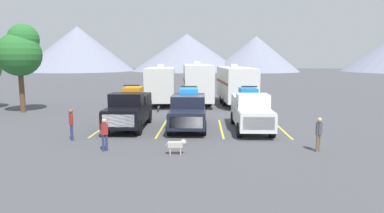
# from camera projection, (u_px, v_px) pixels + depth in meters

# --- Properties ---
(ground_plane) EXTENTS (240.00, 240.00, 0.00)m
(ground_plane) POSITION_uv_depth(u_px,v_px,m) (192.00, 128.00, 20.50)
(ground_plane) COLOR #47474C
(pickup_truck_a) EXTENTS (2.18, 5.24, 2.60)m
(pickup_truck_a) POSITION_uv_depth(u_px,v_px,m) (129.00, 109.00, 20.35)
(pickup_truck_a) COLOR black
(pickup_truck_a) RESTS_ON ground
(pickup_truck_b) EXTENTS (2.21, 5.61, 2.52)m
(pickup_truck_b) POSITION_uv_depth(u_px,v_px,m) (188.00, 109.00, 20.43)
(pickup_truck_b) COLOR black
(pickup_truck_b) RESTS_ON ground
(pickup_truck_c) EXTENTS (2.07, 5.53, 2.56)m
(pickup_truck_c) POSITION_uv_depth(u_px,v_px,m) (251.00, 110.00, 19.86)
(pickup_truck_c) COLOR white
(pickup_truck_c) RESTS_ON ground
(lot_stripe_a) EXTENTS (0.12, 5.50, 0.01)m
(lot_stripe_a) POSITION_uv_depth(u_px,v_px,m) (104.00, 127.00, 20.54)
(lot_stripe_a) COLOR gold
(lot_stripe_a) RESTS_ON ground
(lot_stripe_b) EXTENTS (0.12, 5.50, 0.01)m
(lot_stripe_b) POSITION_uv_depth(u_px,v_px,m) (162.00, 128.00, 20.41)
(lot_stripe_b) COLOR gold
(lot_stripe_b) RESTS_ON ground
(lot_stripe_c) EXTENTS (0.12, 5.50, 0.01)m
(lot_stripe_c) POSITION_uv_depth(u_px,v_px,m) (221.00, 128.00, 20.28)
(lot_stripe_c) COLOR gold
(lot_stripe_c) RESTS_ON ground
(lot_stripe_d) EXTENTS (0.12, 5.50, 0.01)m
(lot_stripe_d) POSITION_uv_depth(u_px,v_px,m) (281.00, 129.00, 20.15)
(lot_stripe_d) COLOR gold
(lot_stripe_d) RESTS_ON ground
(camper_trailer_a) EXTENTS (3.02, 7.97, 3.69)m
(camper_trailer_a) POSITION_uv_depth(u_px,v_px,m) (161.00, 84.00, 30.33)
(camper_trailer_a) COLOR silver
(camper_trailer_a) RESTS_ON ground
(camper_trailer_b) EXTENTS (3.00, 8.28, 3.98)m
(camper_trailer_b) POSITION_uv_depth(u_px,v_px,m) (197.00, 82.00, 30.43)
(camper_trailer_b) COLOR white
(camper_trailer_b) RESTS_ON ground
(camper_trailer_c) EXTENTS (3.21, 9.17, 3.72)m
(camper_trailer_c) POSITION_uv_depth(u_px,v_px,m) (236.00, 83.00, 30.39)
(camper_trailer_c) COLOR white
(camper_trailer_c) RESTS_ON ground
(person_a) EXTENTS (0.28, 0.33, 1.66)m
(person_a) POSITION_uv_depth(u_px,v_px,m) (71.00, 122.00, 17.18)
(person_a) COLOR navy
(person_a) RESTS_ON ground
(person_b) EXTENTS (0.30, 0.27, 1.53)m
(person_b) POSITION_uv_depth(u_px,v_px,m) (104.00, 132.00, 15.20)
(person_b) COLOR navy
(person_b) RESTS_ON ground
(person_c) EXTENTS (0.30, 0.29, 1.59)m
(person_c) POSITION_uv_depth(u_px,v_px,m) (319.00, 132.00, 15.12)
(person_c) COLOR #726047
(person_c) RESTS_ON ground
(dog) EXTENTS (0.94, 0.29, 0.69)m
(dog) POSITION_uv_depth(u_px,v_px,m) (178.00, 144.00, 14.72)
(dog) COLOR beige
(dog) RESTS_ON ground
(tree_a) EXTENTS (3.37, 3.37, 6.91)m
(tree_a) POSITION_uv_depth(u_px,v_px,m) (20.00, 51.00, 25.74)
(tree_a) COLOR brown
(tree_a) RESTS_ON ground
(mountain_ridge) EXTENTS (145.25, 43.07, 14.90)m
(mountain_ridge) POSITION_uv_depth(u_px,v_px,m) (234.00, 50.00, 107.86)
(mountain_ridge) COLOR gray
(mountain_ridge) RESTS_ON ground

